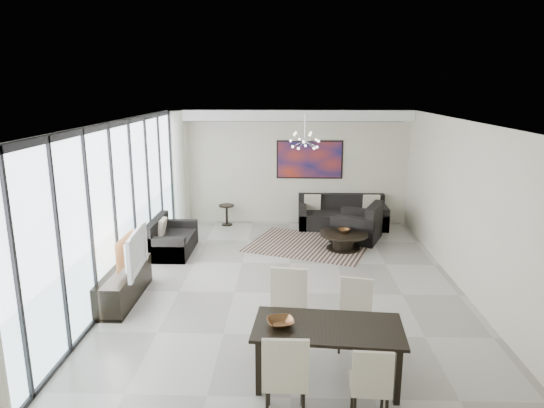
{
  "coord_description": "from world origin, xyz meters",
  "views": [
    {
      "loc": [
        -0.05,
        -7.74,
        3.47
      ],
      "look_at": [
        -0.35,
        1.34,
        1.25
      ],
      "focal_mm": 32.0,
      "sensor_mm": 36.0,
      "label": 1
    }
  ],
  "objects_px": {
    "television": "(130,251)",
    "dining_table": "(328,333)",
    "coffee_table": "(343,240)",
    "sofa_main": "(342,217)",
    "tv_console": "(124,285)"
  },
  "relations": [
    {
      "from": "coffee_table",
      "to": "dining_table",
      "type": "distance_m",
      "value": 4.98
    },
    {
      "from": "tv_console",
      "to": "dining_table",
      "type": "relative_size",
      "value": 0.93
    },
    {
      "from": "sofa_main",
      "to": "dining_table",
      "type": "bearing_deg",
      "value": -97.64
    },
    {
      "from": "sofa_main",
      "to": "dining_table",
      "type": "relative_size",
      "value": 1.2
    },
    {
      "from": "television",
      "to": "dining_table",
      "type": "relative_size",
      "value": 0.65
    },
    {
      "from": "coffee_table",
      "to": "tv_console",
      "type": "xyz_separation_m",
      "value": [
        -3.93,
        -2.71,
        0.05
      ]
    },
    {
      "from": "coffee_table",
      "to": "dining_table",
      "type": "height_order",
      "value": "dining_table"
    },
    {
      "from": "sofa_main",
      "to": "television",
      "type": "relative_size",
      "value": 1.84
    },
    {
      "from": "dining_table",
      "to": "television",
      "type": "bearing_deg",
      "value": 144.57
    },
    {
      "from": "television",
      "to": "tv_console",
      "type": "bearing_deg",
      "value": 72.51
    },
    {
      "from": "tv_console",
      "to": "television",
      "type": "relative_size",
      "value": 1.42
    },
    {
      "from": "tv_console",
      "to": "sofa_main",
      "type": "bearing_deg",
      "value": 47.25
    },
    {
      "from": "tv_console",
      "to": "television",
      "type": "distance_m",
      "value": 0.63
    },
    {
      "from": "coffee_table",
      "to": "television",
      "type": "xyz_separation_m",
      "value": [
        -3.77,
        -2.74,
        0.66
      ]
    },
    {
      "from": "television",
      "to": "dining_table",
      "type": "distance_m",
      "value": 3.73
    }
  ]
}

